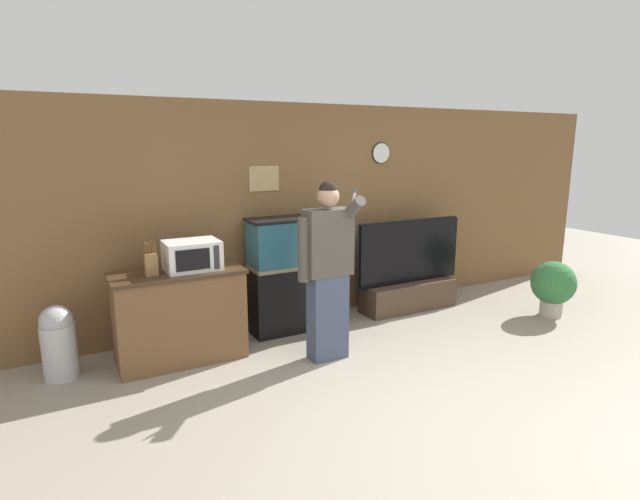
# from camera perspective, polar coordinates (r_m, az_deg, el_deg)

# --- Properties ---
(ground_plane) EXTENTS (18.00, 18.00, 0.00)m
(ground_plane) POSITION_cam_1_polar(r_m,az_deg,el_deg) (4.27, 15.87, -18.51)
(ground_plane) COLOR gray
(wall_back_paneled) EXTENTS (10.00, 0.08, 2.60)m
(wall_back_paneled) POSITION_cam_1_polar(r_m,az_deg,el_deg) (6.07, -2.24, 4.17)
(wall_back_paneled) COLOR brown
(wall_back_paneled) RESTS_ON ground_plane
(counter_island) EXTENTS (1.26, 0.58, 0.92)m
(counter_island) POSITION_cam_1_polar(r_m,az_deg,el_deg) (5.18, -15.72, -7.26)
(counter_island) COLOR brown
(counter_island) RESTS_ON ground_plane
(microwave) EXTENTS (0.52, 0.40, 0.29)m
(microwave) POSITION_cam_1_polar(r_m,az_deg,el_deg) (5.04, -14.41, -0.58)
(microwave) COLOR white
(microwave) RESTS_ON counter_island
(knife_block) EXTENTS (0.11, 0.09, 0.32)m
(knife_block) POSITION_cam_1_polar(r_m,az_deg,el_deg) (4.93, -18.75, -1.40)
(knife_block) COLOR olive
(knife_block) RESTS_ON counter_island
(aquarium_on_stand) EXTENTS (1.10, 0.43, 1.32)m
(aquarium_on_stand) POSITION_cam_1_polar(r_m,az_deg,el_deg) (5.78, -2.79, -2.72)
(aquarium_on_stand) COLOR black
(aquarium_on_stand) RESTS_ON ground_plane
(tv_on_stand) EXTENTS (1.56, 0.40, 1.18)m
(tv_on_stand) POSITION_cam_1_polar(r_m,az_deg,el_deg) (6.62, 10.11, -3.81)
(tv_on_stand) COLOR #4C3828
(tv_on_stand) RESTS_ON ground_plane
(person_standing) EXTENTS (0.56, 0.43, 1.79)m
(person_standing) POSITION_cam_1_polar(r_m,az_deg,el_deg) (4.89, 0.82, -2.17)
(person_standing) COLOR #424C66
(person_standing) RESTS_ON ground_plane
(potted_plant) EXTENTS (0.54, 0.54, 0.70)m
(potted_plant) POSITION_cam_1_polar(r_m,az_deg,el_deg) (6.90, 25.10, -3.64)
(potted_plant) COLOR #B2A899
(potted_plant) RESTS_ON ground_plane
(trash_bin) EXTENTS (0.30, 0.30, 0.70)m
(trash_bin) POSITION_cam_1_polar(r_m,az_deg,el_deg) (5.24, -27.72, -9.21)
(trash_bin) COLOR #B7B7BC
(trash_bin) RESTS_ON ground_plane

